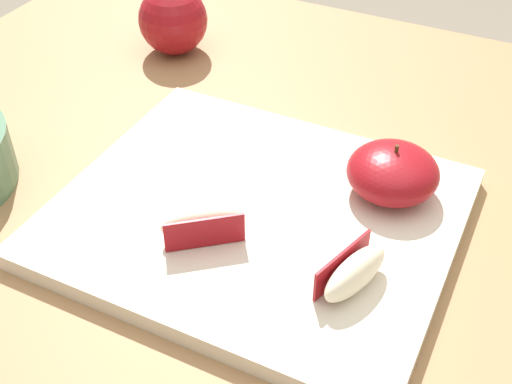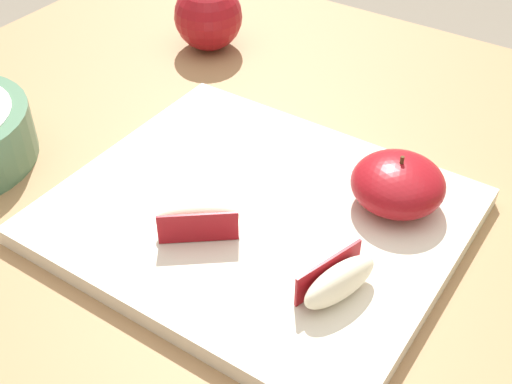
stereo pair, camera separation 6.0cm
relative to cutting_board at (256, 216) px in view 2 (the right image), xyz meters
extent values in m
cube|color=#9E754C|center=(0.04, 0.04, -0.02)|extent=(1.14, 0.88, 0.03)
cube|color=#9E754C|center=(-0.47, 0.42, -0.39)|extent=(0.06, 0.06, 0.71)
cube|color=beige|center=(0.00, 0.00, 0.00)|extent=(0.36, 0.31, 0.02)
ellipsoid|color=maroon|center=(0.10, 0.08, 0.03)|extent=(0.09, 0.09, 0.05)
cylinder|color=#4C3319|center=(0.10, 0.08, 0.06)|extent=(0.00, 0.00, 0.01)
ellipsoid|color=#F4EACC|center=(0.11, -0.05, 0.03)|extent=(0.04, 0.08, 0.03)
cube|color=maroon|center=(0.10, -0.05, 0.03)|extent=(0.02, 0.07, 0.03)
ellipsoid|color=#F4EACC|center=(-0.03, -0.05, 0.03)|extent=(0.07, 0.06, 0.03)
cube|color=maroon|center=(-0.02, -0.06, 0.03)|extent=(0.06, 0.05, 0.03)
sphere|color=maroon|center=(-0.25, 0.26, 0.04)|extent=(0.09, 0.09, 0.09)
camera|label=1|loc=(0.21, -0.42, 0.42)|focal=46.48mm
camera|label=2|loc=(0.26, -0.39, 0.42)|focal=46.48mm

